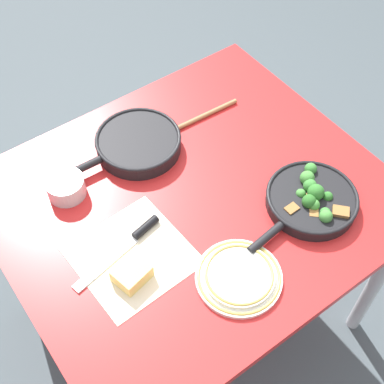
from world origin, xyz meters
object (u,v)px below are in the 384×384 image
(grater_knife, at_px, (129,242))
(dinner_plate_stack, at_px, (239,276))
(wooden_spoon, at_px, (177,128))
(prep_bowl_steel, at_px, (66,187))
(cheese_block, at_px, (132,274))
(skillet_broccoli, at_px, (311,199))
(skillet_eggs, at_px, (138,143))

(grater_knife, relative_size, dinner_plate_stack, 1.30)
(wooden_spoon, relative_size, grater_knife, 1.29)
(wooden_spoon, distance_m, prep_bowl_steel, 0.41)
(dinner_plate_stack, bearing_deg, grater_knife, 123.89)
(wooden_spoon, height_order, grater_knife, grater_knife)
(cheese_block, height_order, prep_bowl_steel, prep_bowl_steel)
(wooden_spoon, bearing_deg, grater_knife, 40.85)
(cheese_block, bearing_deg, prep_bowl_steel, 90.73)
(wooden_spoon, distance_m, dinner_plate_stack, 0.56)
(dinner_plate_stack, relative_size, prep_bowl_steel, 2.05)
(skillet_broccoli, xyz_separation_m, skillet_eggs, (-0.28, 0.47, 0.00))
(wooden_spoon, relative_size, cheese_block, 3.76)
(skillet_eggs, relative_size, cheese_block, 3.75)
(dinner_plate_stack, distance_m, prep_bowl_steel, 0.56)
(skillet_broccoli, xyz_separation_m, cheese_block, (-0.54, 0.10, -0.00))
(skillet_broccoli, relative_size, cheese_block, 3.80)
(dinner_plate_stack, bearing_deg, wooden_spoon, 71.61)
(skillet_broccoli, distance_m, grater_knife, 0.53)
(prep_bowl_steel, bearing_deg, cheese_block, -89.27)
(skillet_eggs, distance_m, prep_bowl_steel, 0.26)
(cheese_block, bearing_deg, grater_knife, 62.34)
(skillet_eggs, bearing_deg, grater_knife, 55.46)
(grater_knife, relative_size, cheese_block, 2.91)
(skillet_broccoli, bearing_deg, skillet_eggs, -65.75)
(cheese_block, bearing_deg, skillet_eggs, 55.49)
(grater_knife, xyz_separation_m, cheese_block, (-0.05, -0.09, 0.01))
(cheese_block, bearing_deg, skillet_broccoli, -10.48)
(skillet_broccoli, distance_m, skillet_eggs, 0.55)
(skillet_broccoli, height_order, skillet_eggs, skillet_broccoli)
(cheese_block, bearing_deg, wooden_spoon, 42.70)
(prep_bowl_steel, bearing_deg, skillet_broccoli, -39.49)
(grater_knife, xyz_separation_m, prep_bowl_steel, (-0.05, 0.25, 0.02))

